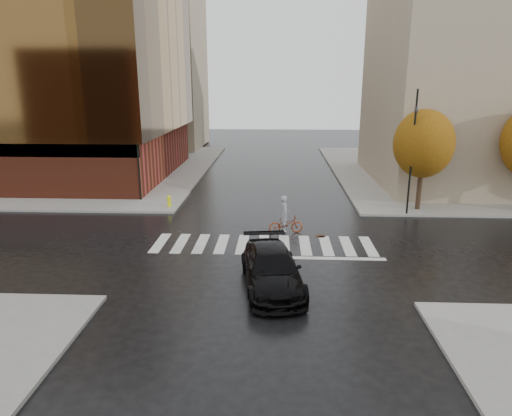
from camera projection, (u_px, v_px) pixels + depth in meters
The scene contains 14 objects.
ground at pixel (263, 248), 23.54m from camera, with size 120.00×120.00×0.00m, color black.
sidewalk_nw at pixel (56, 168), 44.66m from camera, with size 30.00×30.00×0.15m, color gray.
sidewalk_ne at pixel (493, 172), 42.79m from camera, with size 30.00×30.00×0.15m, color gray.
crosswalk at pixel (263, 244), 24.02m from camera, with size 12.00×3.00×0.01m, color silver.
office_glass at pixel (17, 81), 39.60m from camera, with size 27.00×19.00×16.00m.
building_ne_tan at pixel (481, 70), 36.68m from camera, with size 16.00×16.00×18.00m, color tan.
building_nw_far at pixel (145, 66), 57.12m from camera, with size 14.00×12.00×20.00m, color tan.
tree_ne_a at pixel (424, 144), 29.02m from camera, with size 3.80×3.80×6.50m.
sedan at pixel (272, 269), 18.85m from camera, with size 2.28×5.60×1.62m, color black.
cyclist at pixel (285, 220), 25.69m from camera, with size 1.99×0.95×2.17m.
traffic_light_nw at pixel (137, 142), 31.46m from camera, with size 0.22×0.21×7.17m.
traffic_light_ne at pixel (413, 144), 27.97m from camera, with size 0.20×0.23×7.73m.
fire_hydrant at pixel (169, 200), 30.65m from camera, with size 0.28×0.28×0.77m.
manhole at pixel (320, 236), 25.32m from camera, with size 0.56×0.56×0.01m, color #4C2E1B.
Camera 1 is at (0.66, -22.11, 8.32)m, focal length 32.00 mm.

